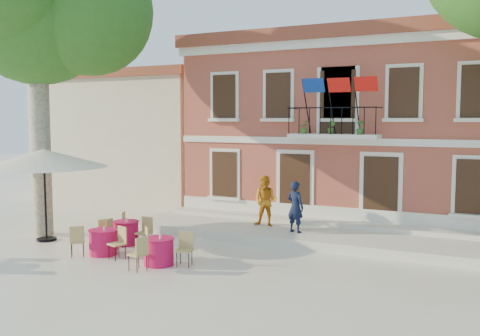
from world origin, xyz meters
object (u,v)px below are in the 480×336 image
plane_tree_west (37,7)px  cafe_table_1 (159,250)px  pedestrian_orange (266,201)px  cafe_table_0 (103,241)px  cafe_table_3 (126,231)px  pedestrian_navy (295,207)px  patio_umbrella (44,158)px

plane_tree_west → cafe_table_1: plane_tree_west is taller
plane_tree_west → pedestrian_orange: 10.39m
plane_tree_west → cafe_table_0: (3.80, -1.30, -7.52)m
cafe_table_0 → cafe_table_3: size_ratio=0.98×
cafe_table_3 → pedestrian_navy: bearing=30.9°
pedestrian_navy → patio_umbrella: bearing=43.0°
patio_umbrella → cafe_table_0: patio_umbrella is taller
patio_umbrella → cafe_table_1: size_ratio=2.29×
cafe_table_1 → cafe_table_3: size_ratio=0.97×
pedestrian_navy → plane_tree_west: bearing=37.0°
plane_tree_west → cafe_table_3: plane_tree_west is taller
cafe_table_3 → plane_tree_west: bearing=-178.9°
pedestrian_orange → cafe_table_3: pedestrian_orange is taller
patio_umbrella → pedestrian_orange: 7.71m
plane_tree_west → pedestrian_navy: (8.40, 2.96, -6.78)m
pedestrian_orange → cafe_table_0: size_ratio=0.98×
cafe_table_0 → cafe_table_1: 2.18m
pedestrian_navy → cafe_table_0: bearing=60.4°
cafe_table_0 → cafe_table_3: bearing=99.8°
plane_tree_west → pedestrian_orange: plane_tree_west is taller
cafe_table_0 → cafe_table_3: 1.39m
cafe_table_0 → pedestrian_navy: bearing=42.8°
patio_umbrella → cafe_table_1: patio_umbrella is taller
pedestrian_navy → cafe_table_1: bearing=79.1°
patio_umbrella → plane_tree_west: bearing=140.3°
pedestrian_orange → cafe_table_1: pedestrian_orange is taller
pedestrian_navy → cafe_table_0: (-4.60, -4.26, -0.74)m
cafe_table_1 → pedestrian_navy: bearing=61.5°
pedestrian_orange → cafe_table_3: bearing=-140.1°
cafe_table_1 → cafe_table_3: same height
pedestrian_orange → plane_tree_west: bearing=-158.1°
cafe_table_0 → cafe_table_1: bearing=-5.8°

